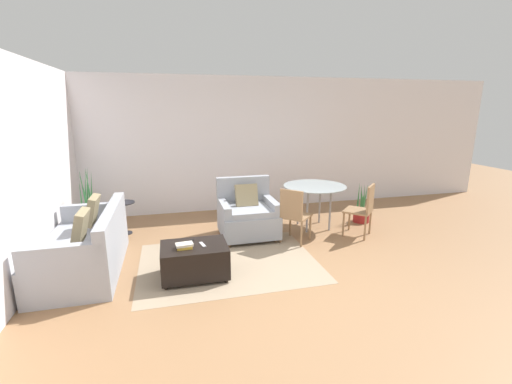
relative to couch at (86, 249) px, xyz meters
name	(u,v)px	position (x,y,z in m)	size (l,w,h in m)	color
ground_plane	(299,285)	(2.61, -1.08, -0.30)	(20.00, 20.00, 0.00)	#936B47
wall_back	(241,145)	(2.61, 2.38, 1.07)	(12.00, 0.06, 2.75)	white
wall_left	(36,166)	(-0.58, 0.42, 1.07)	(0.06, 12.00, 2.75)	white
area_rug	(229,262)	(1.87, -0.23, -0.30)	(2.45, 1.87, 0.01)	gray
couch	(86,249)	(0.00, 0.00, 0.00)	(0.94, 1.80, 0.93)	#999EA8
armchair	(247,215)	(2.36, 0.72, 0.06)	(0.93, 0.87, 0.97)	#999EA8
ottoman	(195,259)	(1.38, -0.53, -0.07)	(0.84, 0.60, 0.43)	black
book_stack	(185,246)	(1.26, -0.58, 0.16)	(0.22, 0.17, 0.06)	gold
tv_remote_primary	(190,241)	(1.34, -0.40, 0.13)	(0.11, 0.14, 0.01)	black
tv_remote_secondary	(203,244)	(1.49, -0.54, 0.13)	(0.08, 0.17, 0.01)	#B7B7BC
potted_plant	(90,222)	(-0.21, 1.32, -0.05)	(0.43, 0.43, 1.21)	#333338
side_table	(124,212)	(0.34, 1.34, 0.09)	(0.36, 0.36, 0.56)	black
dining_table	(314,190)	(3.62, 0.84, 0.39)	(1.11, 1.11, 0.78)	#99A8AD
dining_chair_near_left	(294,212)	(3.00, 0.22, 0.21)	(0.59, 0.59, 0.90)	#93704C
dining_chair_near_right	(364,207)	(4.24, 0.22, 0.21)	(0.59, 0.59, 0.90)	#93704C
potted_plant_small	(361,212)	(4.64, 0.90, -0.11)	(0.30, 0.30, 0.77)	maroon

